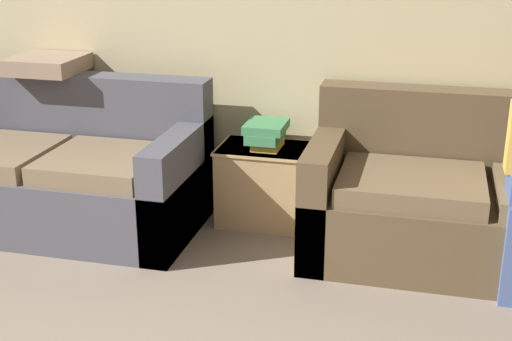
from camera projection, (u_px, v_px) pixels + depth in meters
The scene contains 6 objects.
wall_back at pixel (235, 9), 4.35m from camera, with size 7.60×0.06×2.55m.
couch_main at pixel (486, 206), 3.90m from camera, with size 1.95×0.88×0.89m.
couch_side at pixel (64, 174), 4.39m from camera, with size 1.70×0.89×0.88m.
side_shelf at pixel (266, 184), 4.40m from camera, with size 0.58×0.41×0.49m.
book_stack at pixel (266, 133), 4.30m from camera, with size 0.24×0.31×0.16m.
throw_pillow at pixel (47, 64), 4.50m from camera, with size 0.43×0.43×0.10m.
Camera 1 is at (1.21, -1.17, 1.81)m, focal length 50.00 mm.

